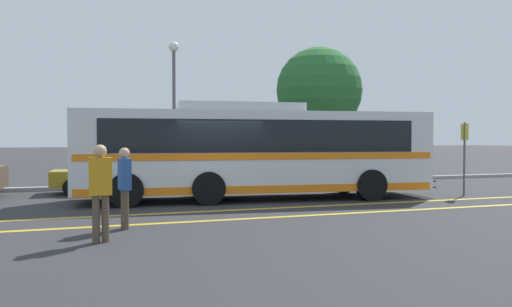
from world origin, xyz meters
TOP-DOWN VIEW (x-y plane):
  - ground_plane at (0.00, 0.00)m, footprint 220.00×220.00m
  - lane_strip_0 at (1.49, -1.75)m, footprint 31.26×0.20m
  - lane_strip_1 at (1.49, -3.29)m, footprint 31.26×0.20m
  - curb_strip at (1.49, 5.45)m, footprint 39.26×0.36m
  - transit_bus at (1.47, 0.45)m, footprint 11.75×3.75m
  - parked_car_1 at (-2.98, 4.02)m, footprint 3.98×1.92m
  - parked_car_2 at (2.82, 4.08)m, footprint 4.81×2.08m
  - pedestrian_0 at (-3.48, -5.07)m, footprint 0.42×0.24m
  - pedestrian_1 at (-2.95, -3.77)m, footprint 0.27×0.44m
  - bus_stop_sign at (8.59, -0.96)m, footprint 0.08×0.40m
  - street_lamp at (-0.23, 6.33)m, footprint 0.43×0.43m
  - tree_0 at (7.83, 8.94)m, footprint 4.50×4.50m

SIDE VIEW (x-z plane):
  - ground_plane at x=0.00m, z-range 0.00..0.00m
  - lane_strip_0 at x=1.49m, z-range 0.00..0.01m
  - lane_strip_1 at x=1.49m, z-range 0.00..0.01m
  - curb_strip at x=1.49m, z-range 0.00..0.15m
  - parked_car_2 at x=2.82m, z-range 0.03..1.27m
  - parked_car_1 at x=-2.98m, z-range 0.01..1.37m
  - pedestrian_1 at x=-2.95m, z-range 0.13..1.91m
  - pedestrian_0 at x=-3.48m, z-range 0.14..2.01m
  - bus_stop_sign at x=8.59m, z-range 0.33..2.87m
  - transit_bus at x=1.47m, z-range 0.07..3.17m
  - street_lamp at x=-0.23m, z-range 1.07..7.17m
  - tree_0 at x=7.83m, z-range 1.13..7.91m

